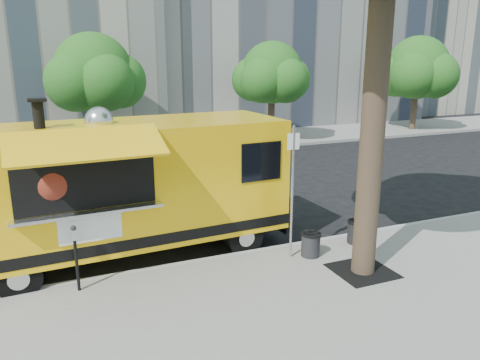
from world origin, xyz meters
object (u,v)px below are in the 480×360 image
(far_tree_b, at_px, (93,73))
(parking_meter, at_px, (75,250))
(trash_bin_left, at_px, (311,244))
(far_tree_d, at_px, (418,68))
(sign_post, at_px, (292,185))
(food_truck, at_px, (124,185))
(trash_bin_right, at_px, (357,231))
(far_tree_c, at_px, (272,73))

(far_tree_b, bearing_deg, parking_meter, -98.10)
(parking_meter, bearing_deg, trash_bin_left, -3.86)
(far_tree_d, distance_m, sign_post, 21.79)
(sign_post, distance_m, food_truck, 3.75)
(parking_meter, bearing_deg, far_tree_d, 33.60)
(food_truck, xyz_separation_m, trash_bin_left, (3.78, -1.85, -1.30))
(far_tree_d, xyz_separation_m, trash_bin_right, (-14.57, -14.04, -3.44))
(far_tree_b, relative_size, far_tree_c, 1.06)
(far_tree_d, xyz_separation_m, trash_bin_left, (-16.01, -14.29, -3.44))
(trash_bin_left, bearing_deg, sign_post, 162.85)
(far_tree_b, distance_m, sign_post, 14.61)
(far_tree_c, height_order, trash_bin_right, far_tree_c)
(far_tree_b, relative_size, food_truck, 0.72)
(trash_bin_right, bearing_deg, far_tree_c, 71.73)
(far_tree_d, distance_m, parking_meter, 25.38)
(parking_meter, relative_size, food_truck, 0.18)
(parking_meter, height_order, trash_bin_right, parking_meter)
(far_tree_d, bearing_deg, trash_bin_left, -138.25)
(trash_bin_left, height_order, trash_bin_right, trash_bin_right)
(far_tree_d, xyz_separation_m, food_truck, (-19.78, -12.43, -2.14))
(food_truck, bearing_deg, sign_post, -30.28)
(far_tree_b, height_order, trash_bin_right, far_tree_b)
(far_tree_c, height_order, far_tree_d, far_tree_d)
(far_tree_b, xyz_separation_m, parking_meter, (-2.00, -14.05, -2.85))
(far_tree_b, distance_m, food_truck, 12.73)
(parking_meter, relative_size, trash_bin_right, 2.35)
(food_truck, relative_size, trash_bin_left, 13.83)
(far_tree_d, bearing_deg, parking_meter, -146.40)
(far_tree_c, bearing_deg, parking_meter, -128.66)
(far_tree_c, height_order, food_truck, far_tree_c)
(parking_meter, relative_size, trash_bin_left, 2.43)
(far_tree_b, distance_m, trash_bin_left, 15.08)
(far_tree_d, height_order, sign_post, far_tree_d)
(far_tree_d, distance_m, food_truck, 23.46)
(food_truck, bearing_deg, parking_meter, -131.77)
(parking_meter, height_order, trash_bin_left, parking_meter)
(far_tree_c, xyz_separation_m, parking_meter, (-11.00, -13.75, -2.74))
(far_tree_b, distance_m, trash_bin_right, 15.20)
(trash_bin_left, bearing_deg, far_tree_d, 41.75)
(far_tree_b, relative_size, trash_bin_right, 9.70)
(far_tree_c, distance_m, food_truck, 15.79)
(parking_meter, distance_m, trash_bin_right, 6.45)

